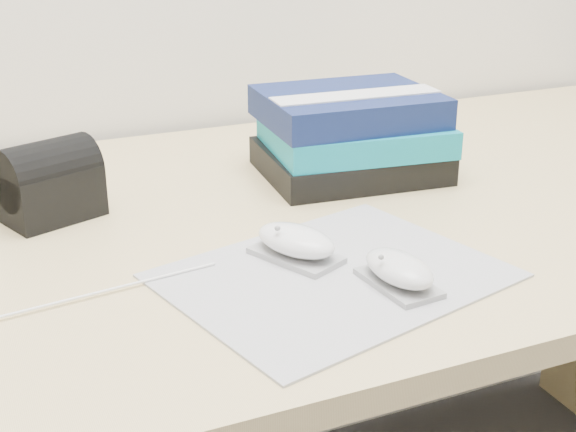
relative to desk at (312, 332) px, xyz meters
name	(u,v)px	position (x,y,z in m)	size (l,w,h in m)	color
desk	(312,332)	(0.00, 0.00, 0.00)	(1.60, 0.80, 0.73)	tan
mousepad	(334,276)	(-0.10, -0.27, 0.24)	(0.34, 0.26, 0.00)	gray
mouse_rear	(296,243)	(-0.12, -0.21, 0.26)	(0.09, 0.12, 0.04)	#9B9A9D
mouse_front	(399,271)	(-0.05, -0.32, 0.25)	(0.06, 0.10, 0.04)	gray
usb_cable	(113,289)	(-0.33, -0.21, 0.24)	(0.00, 0.00, 0.23)	white
book_stack	(351,134)	(0.07, 0.02, 0.29)	(0.27, 0.22, 0.12)	black
pouch	(49,182)	(-0.35, 0.02, 0.28)	(0.13, 0.11, 0.10)	black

